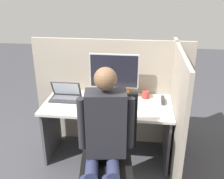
% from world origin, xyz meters
% --- Properties ---
extents(ground_plane, '(12.00, 12.00, 0.00)m').
position_xyz_m(ground_plane, '(0.00, 0.00, 0.00)').
color(ground_plane, '#3D3D42').
extents(cubicle_panel_back, '(1.96, 0.05, 1.37)m').
position_xyz_m(cubicle_panel_back, '(-0.00, 0.71, 0.68)').
color(cubicle_panel_back, gray).
rests_on(cubicle_panel_back, ground).
extents(cubicle_panel_right, '(0.04, 1.32, 1.37)m').
position_xyz_m(cubicle_panel_right, '(0.75, 0.27, 0.68)').
color(cubicle_panel_right, gray).
rests_on(cubicle_panel_right, ground).
extents(desk, '(1.46, 0.69, 0.71)m').
position_xyz_m(desk, '(0.00, 0.34, 0.54)').
color(desk, beige).
rests_on(desk, ground).
extents(paper_box, '(0.36, 0.23, 0.08)m').
position_xyz_m(paper_box, '(0.05, 0.52, 0.75)').
color(paper_box, orange).
rests_on(paper_box, desk).
extents(monitor, '(0.57, 0.19, 0.46)m').
position_xyz_m(monitor, '(0.05, 0.52, 1.03)').
color(monitor, '#B2B2B7').
rests_on(monitor, paper_box).
extents(laptop, '(0.35, 0.21, 0.21)m').
position_xyz_m(laptop, '(-0.51, 0.41, 0.75)').
color(laptop, '#2D2D33').
rests_on(laptop, desk).
extents(mouse, '(0.08, 0.05, 0.03)m').
position_xyz_m(mouse, '(-0.24, 0.29, 0.73)').
color(mouse, black).
rests_on(mouse, desk).
extents(stapler, '(0.04, 0.17, 0.05)m').
position_xyz_m(stapler, '(0.62, 0.45, 0.74)').
color(stapler, '#2D2D33').
rests_on(stapler, desk).
extents(carrot_toy, '(0.05, 0.12, 0.05)m').
position_xyz_m(carrot_toy, '(-0.10, 0.12, 0.73)').
color(carrot_toy, orange).
rests_on(carrot_toy, desk).
extents(office_chair, '(0.54, 0.57, 1.06)m').
position_xyz_m(office_chair, '(0.11, -0.30, 0.55)').
color(office_chair, black).
rests_on(office_chair, ground).
extents(person, '(0.48, 0.46, 1.39)m').
position_xyz_m(person, '(0.08, -0.46, 0.80)').
color(person, '#282D4C').
rests_on(person, ground).
extents(coffee_mug, '(0.09, 0.09, 0.09)m').
position_xyz_m(coffee_mug, '(0.43, 0.55, 0.75)').
color(coffee_mug, '#A3332D').
rests_on(coffee_mug, desk).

